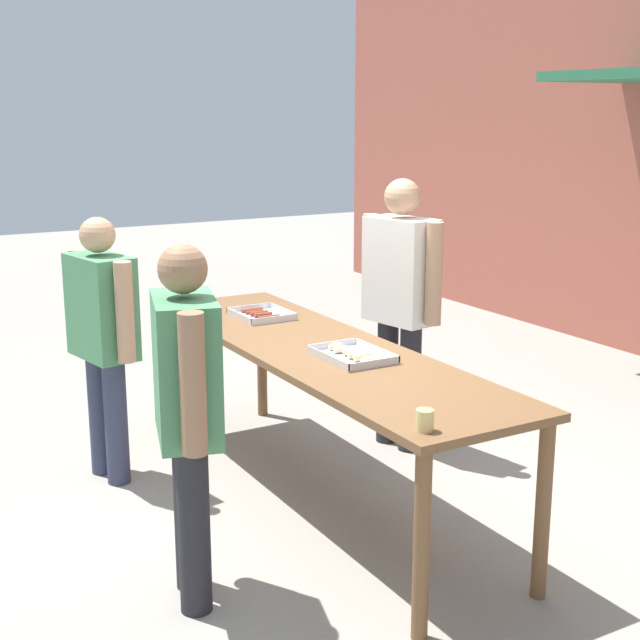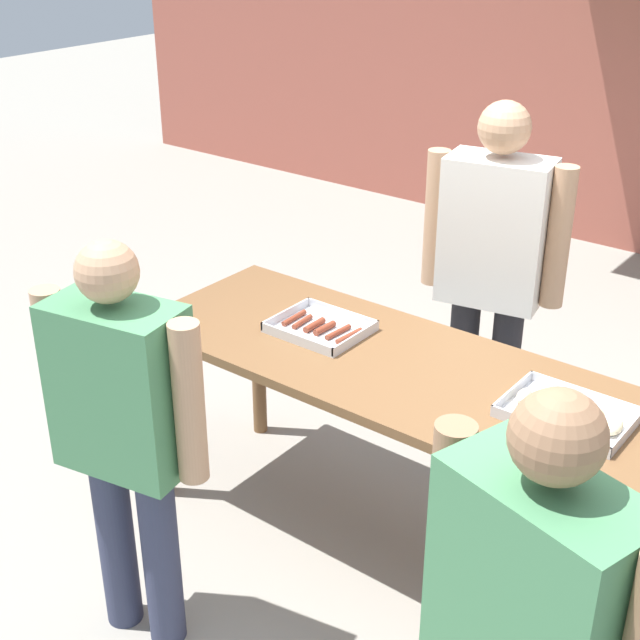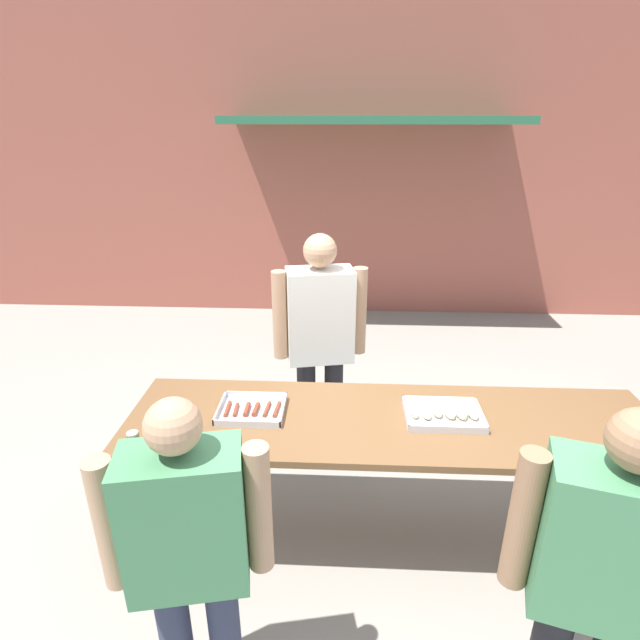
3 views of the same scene
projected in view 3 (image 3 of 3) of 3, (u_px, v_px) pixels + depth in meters
The scene contains 10 objects.
ground_plane at pixel (385, 540), 3.10m from camera, with size 24.00×24.00×0.00m, color gray.
building_facade_back at pixel (370, 132), 5.92m from camera, with size 12.00×1.11×4.50m.
serving_table at pixel (392, 432), 2.80m from camera, with size 2.95×0.79×0.88m.
food_tray_sausages at pixel (252, 410), 2.82m from camera, with size 0.37×0.31×0.04m.
food_tray_buns at pixel (445, 414), 2.77m from camera, with size 0.43×0.31×0.06m.
condiment_jar_mustard at pixel (133, 438), 2.55m from camera, with size 0.06×0.06×0.07m.
condiment_jar_ketchup at pixel (150, 438), 2.55m from camera, with size 0.06×0.06×0.07m.
person_server_behind_table at pixel (320, 333), 3.50m from camera, with size 0.65×0.33×1.73m.
person_customer_holding_hotdog at pixel (189, 545), 1.91m from camera, with size 0.64×0.33×1.56m.
person_customer_with_cup at pixel (603, 572), 1.76m from camera, with size 0.65×0.38×1.61m.
Camera 3 is at (-0.29, -2.36, 2.44)m, focal length 28.00 mm.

